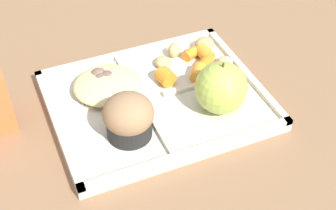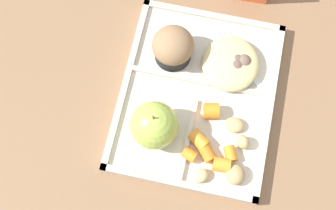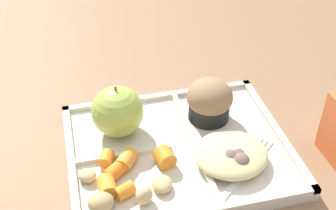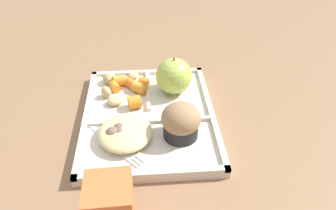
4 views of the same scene
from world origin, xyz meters
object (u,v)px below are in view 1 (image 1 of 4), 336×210
at_px(lunch_tray, 157,101).
at_px(bran_muffin, 128,117).
at_px(green_apple, 221,88).
at_px(plastic_fork, 92,88).

distance_m(lunch_tray, bran_muffin, 0.10).
relative_size(lunch_tray, green_apple, 3.82).
distance_m(green_apple, plastic_fork, 0.22).
relative_size(lunch_tray, plastic_fork, 2.62).
bearing_deg(bran_muffin, green_apple, 180.00).
distance_m(lunch_tray, plastic_fork, 0.11).
distance_m(lunch_tray, green_apple, 0.11).
distance_m(green_apple, bran_muffin, 0.15).
bearing_deg(green_apple, plastic_fork, -35.75).
height_order(lunch_tray, plastic_fork, lunch_tray).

